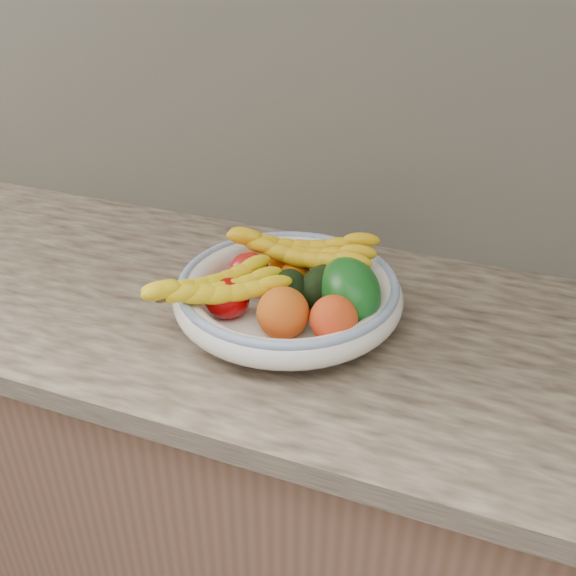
% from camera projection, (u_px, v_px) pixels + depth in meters
% --- Properties ---
extents(kitchen_counter, '(2.44, 0.66, 1.40)m').
position_uv_depth(kitchen_counter, '(292.00, 482.00, 1.36)').
color(kitchen_counter, brown).
rests_on(kitchen_counter, ground).
extents(fruit_bowl, '(0.39, 0.39, 0.08)m').
position_uv_depth(fruit_bowl, '(288.00, 294.00, 1.09)').
color(fruit_bowl, white).
rests_on(fruit_bowl, kitchen_counter).
extents(clementine_back_left, '(0.07, 0.07, 0.05)m').
position_uv_depth(clementine_back_left, '(284.00, 260.00, 1.18)').
color(clementine_back_left, orange).
rests_on(clementine_back_left, fruit_bowl).
extents(clementine_back_right, '(0.05, 0.05, 0.05)m').
position_uv_depth(clementine_back_right, '(325.00, 268.00, 1.16)').
color(clementine_back_right, '#FF6E05').
rests_on(clementine_back_right, fruit_bowl).
extents(clementine_back_mid, '(0.06, 0.06, 0.05)m').
position_uv_depth(clementine_back_mid, '(295.00, 275.00, 1.13)').
color(clementine_back_mid, '#E56304').
rests_on(clementine_back_mid, fruit_bowl).
extents(tomato_left, '(0.09, 0.09, 0.07)m').
position_uv_depth(tomato_left, '(249.00, 271.00, 1.13)').
color(tomato_left, '#B01213').
rests_on(tomato_left, fruit_bowl).
extents(tomato_near_left, '(0.10, 0.10, 0.07)m').
position_uv_depth(tomato_near_left, '(227.00, 298.00, 1.05)').
color(tomato_near_left, '#A00305').
rests_on(tomato_near_left, fruit_bowl).
extents(avocado_center, '(0.09, 0.11, 0.06)m').
position_uv_depth(avocado_center, '(289.00, 290.00, 1.07)').
color(avocado_center, black).
rests_on(avocado_center, fruit_bowl).
extents(avocado_right, '(0.11, 0.13, 0.08)m').
position_uv_depth(avocado_right, '(325.00, 287.00, 1.08)').
color(avocado_right, black).
rests_on(avocado_right, fruit_bowl).
extents(green_mango, '(0.18, 0.19, 0.13)m').
position_uv_depth(green_mango, '(349.00, 291.00, 1.05)').
color(green_mango, '#0E4E14').
rests_on(green_mango, fruit_bowl).
extents(peach_front, '(0.11, 0.11, 0.08)m').
position_uv_depth(peach_front, '(283.00, 313.00, 1.01)').
color(peach_front, orange).
rests_on(peach_front, fruit_bowl).
extents(peach_right, '(0.09, 0.09, 0.08)m').
position_uv_depth(peach_right, '(334.00, 319.00, 0.99)').
color(peach_right, orange).
rests_on(peach_right, fruit_bowl).
extents(banana_bunch_back, '(0.29, 0.13, 0.08)m').
position_uv_depth(banana_bunch_back, '(300.00, 255.00, 1.13)').
color(banana_bunch_back, yellow).
rests_on(banana_bunch_back, fruit_bowl).
extents(banana_bunch_front, '(0.24, 0.26, 0.07)m').
position_uv_depth(banana_bunch_front, '(215.00, 292.00, 1.03)').
color(banana_bunch_front, yellow).
rests_on(banana_bunch_front, fruit_bowl).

